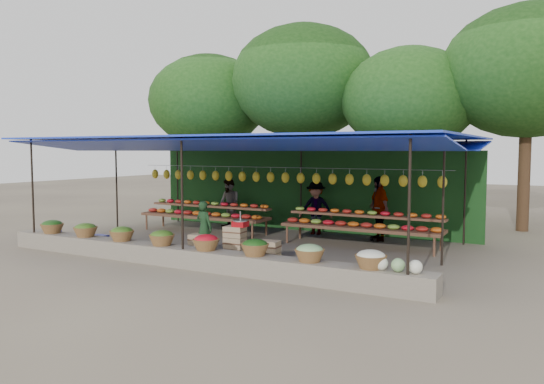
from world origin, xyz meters
The scene contains 16 objects.
ground centered at (0.00, 0.00, 0.00)m, with size 60.00×60.00×0.00m, color brown.
stone_curb centered at (0.00, -2.75, 0.20)m, with size 10.60×0.55×0.40m, color #736A5C.
stall_canopy centered at (0.00, 0.07, 2.67)m, with size 10.80×6.60×2.82m.
produce_baskets centered at (-0.10, -2.75, 0.56)m, with size 8.98×0.58×0.34m.
netting_backdrop centered at (0.00, 3.15, 1.25)m, with size 10.60×0.06×2.50m, color #1F4E1C.
tree_row centered at (0.50, 6.09, 4.70)m, with size 16.51×5.50×7.12m.
fruit_table_left centered at (-2.49, 1.35, 0.61)m, with size 4.21×0.95×0.93m.
fruit_table_right centered at (2.51, 1.35, 0.61)m, with size 4.21×0.95×0.93m.
crate_counter centered at (0.48, -1.64, 0.31)m, with size 2.38×0.38×0.77m.
weighing_scale centered at (0.66, -1.64, 0.85)m, with size 0.33×0.33×0.35m.
vendor_seated centered at (-0.47, -1.48, 0.65)m, with size 0.47×0.31×1.30m, color #19381C.
customer_left centered at (-2.31, 2.40, 0.80)m, with size 0.77×0.60×1.59m, color slate.
customer_mid centered at (0.64, 2.60, 0.79)m, with size 1.03×0.59×1.59m, color slate.
customer_right centered at (2.63, 2.39, 0.90)m, with size 1.05×0.44×1.79m, color slate.
blue_crate_front centered at (-3.68, -1.78, 0.13)m, with size 0.44×0.31×0.26m, color navy.
blue_crate_back centered at (-5.47, -1.81, 0.14)m, with size 0.45×0.32×0.27m, color navy.
Camera 1 is at (7.04, -11.76, 2.51)m, focal length 35.00 mm.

